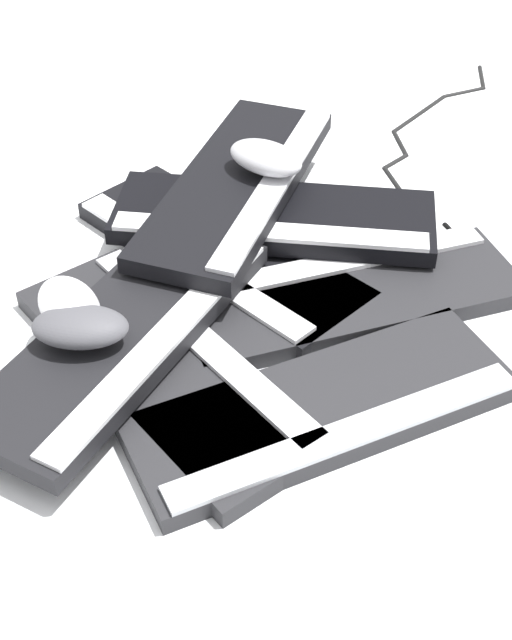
{
  "coord_description": "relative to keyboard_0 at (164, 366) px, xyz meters",
  "views": [
    {
      "loc": [
        0.29,
        0.81,
        0.74
      ],
      "look_at": [
        -0.02,
        0.07,
        0.04
      ],
      "focal_mm": 50.0,
      "sensor_mm": 36.0,
      "label": 1
    }
  ],
  "objects": [
    {
      "name": "keyboard_5",
      "position": [
        -0.23,
        -0.19,
        0.03
      ],
      "size": [
        0.46,
        0.35,
        0.03
      ],
      "color": "black",
      "rests_on": "keyboard_3"
    },
    {
      "name": "keyboard_2",
      "position": [
        -0.26,
        -0.03,
        0.0
      ],
      "size": [
        0.45,
        0.18,
        0.03
      ],
      "color": "#232326",
      "rests_on": "ground"
    },
    {
      "name": "keyboard_3",
      "position": [
        -0.14,
        -0.18,
        0.0
      ],
      "size": [
        0.31,
        0.46,
        0.03
      ],
      "color": "black",
      "rests_on": "ground"
    },
    {
      "name": "mouse_2",
      "position": [
        0.08,
        -0.03,
        0.07
      ],
      "size": [
        0.13,
        0.11,
        0.04
      ],
      "primitive_type": "ellipsoid",
      "rotation": [
        0.0,
        0.0,
        2.71
      ],
      "color": "#4C4C51",
      "rests_on": "keyboard_4"
    },
    {
      "name": "keyboard_6",
      "position": [
        -0.19,
        -0.24,
        0.06
      ],
      "size": [
        0.41,
        0.43,
        0.03
      ],
      "color": "black",
      "rests_on": "keyboard_5"
    },
    {
      "name": "mouse_3",
      "position": [
        0.09,
        -0.07,
        0.07
      ],
      "size": [
        0.08,
        0.12,
        0.04
      ],
      "primitive_type": "ellipsoid",
      "rotation": [
        0.0,
        0.0,
        4.82
      ],
      "color": "silver",
      "rests_on": "keyboard_4"
    },
    {
      "name": "keyboard_4",
      "position": [
        0.03,
        -0.04,
        0.03
      ],
      "size": [
        0.44,
        0.39,
        0.03
      ],
      "color": "black",
      "rests_on": "keyboard_0"
    },
    {
      "name": "keyboard_1",
      "position": [
        -0.14,
        0.14,
        0.0
      ],
      "size": [
        0.45,
        0.17,
        0.03
      ],
      "color": "#232326",
      "rests_on": "ground"
    },
    {
      "name": "cable_0",
      "position": [
        -0.58,
        -0.38,
        -0.01
      ],
      "size": [
        0.43,
        0.4,
        0.01
      ],
      "color": "black",
      "rests_on": "ground"
    },
    {
      "name": "ground_plane",
      "position": [
        -0.1,
        -0.07,
        -0.01
      ],
      "size": [
        3.2,
        3.2,
        0.0
      ],
      "primitive_type": "plane",
      "color": "white"
    },
    {
      "name": "mouse_0",
      "position": [
        -0.23,
        -0.24,
        0.1
      ],
      "size": [
        0.11,
        0.13,
        0.04
      ],
      "primitive_type": "ellipsoid",
      "rotation": [
        0.0,
        0.0,
        5.28
      ],
      "color": "#B7B7BC",
      "rests_on": "keyboard_6"
    },
    {
      "name": "keyboard_0",
      "position": [
        0.0,
        0.0,
        0.0
      ],
      "size": [
        0.26,
        0.46,
        0.03
      ],
      "color": "#232326",
      "rests_on": "ground"
    }
  ]
}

